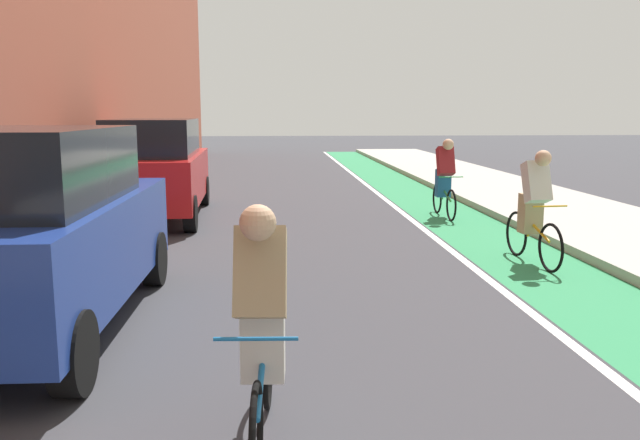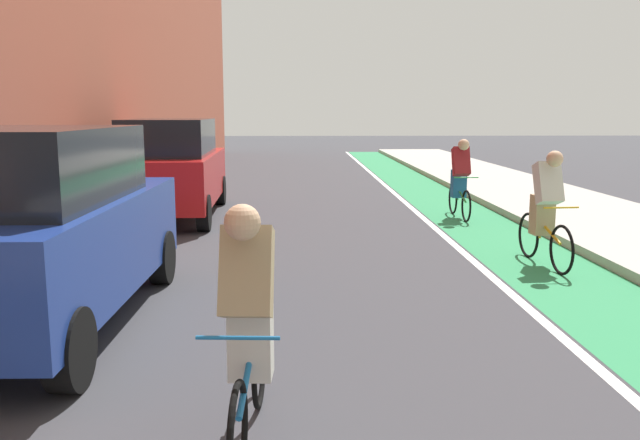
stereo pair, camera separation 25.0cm
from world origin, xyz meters
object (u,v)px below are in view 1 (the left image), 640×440
(cyclist_mid, at_px, (262,317))
(cyclist_far, at_px, (445,178))
(parked_suv_blue, at_px, (31,229))
(parked_suv_red, at_px, (156,168))
(cyclist_trailing, at_px, (534,207))

(cyclist_mid, height_order, cyclist_far, cyclist_far)
(parked_suv_blue, relative_size, parked_suv_red, 0.94)
(cyclist_mid, bearing_deg, parked_suv_red, 103.55)
(parked_suv_blue, xyz_separation_m, parked_suv_red, (0.00, 6.94, 0.00))
(parked_suv_blue, bearing_deg, parked_suv_red, 89.98)
(cyclist_mid, distance_m, cyclist_far, 9.71)
(parked_suv_blue, bearing_deg, cyclist_far, 48.93)
(parked_suv_blue, xyz_separation_m, cyclist_mid, (2.25, -2.38, -0.17))
(parked_suv_blue, height_order, cyclist_far, parked_suv_blue)
(parked_suv_blue, distance_m, cyclist_trailing, 6.47)
(cyclist_trailing, bearing_deg, parked_suv_red, 143.17)
(cyclist_mid, relative_size, cyclist_trailing, 0.98)
(parked_suv_red, bearing_deg, parked_suv_blue, -90.02)
(parked_suv_blue, relative_size, cyclist_trailing, 2.54)
(parked_suv_red, distance_m, cyclist_mid, 9.59)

